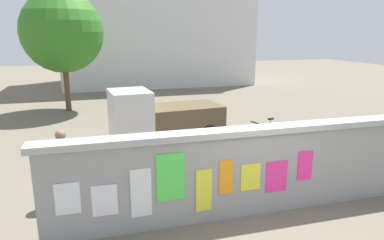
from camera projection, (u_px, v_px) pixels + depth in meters
ground at (173, 121)px, 14.62m from camera, size 60.00×60.00×0.00m
poster_wall at (259, 169)px, 6.92m from camera, size 8.50×0.42×1.80m
auto_rickshaw_truck at (161, 118)px, 11.28m from camera, size 3.73×1.83×1.85m
motorcycle at (207, 167)px, 8.26m from camera, size 1.90×0.56×0.87m
bicycle_near at (297, 162)px, 8.84m from camera, size 1.66×0.60×0.95m
bicycle_far at (266, 137)px, 11.06m from camera, size 1.66×0.58×0.95m
person_walking at (63, 159)px, 7.31m from camera, size 0.47×0.47×1.62m
tree_roadside at (62, 32)px, 15.61m from camera, size 3.66×3.66×5.47m
building_background at (155, 22)px, 25.13m from camera, size 13.29×7.06×8.82m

